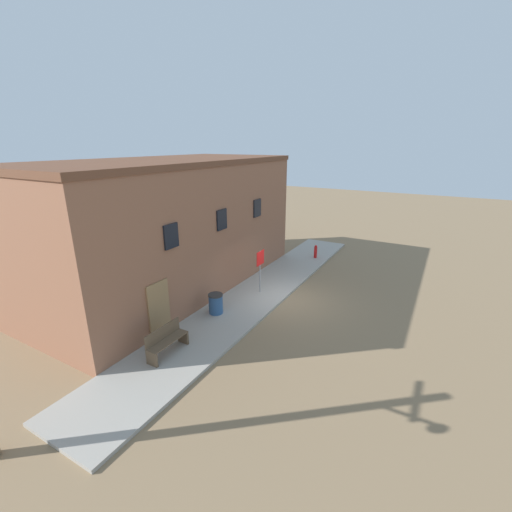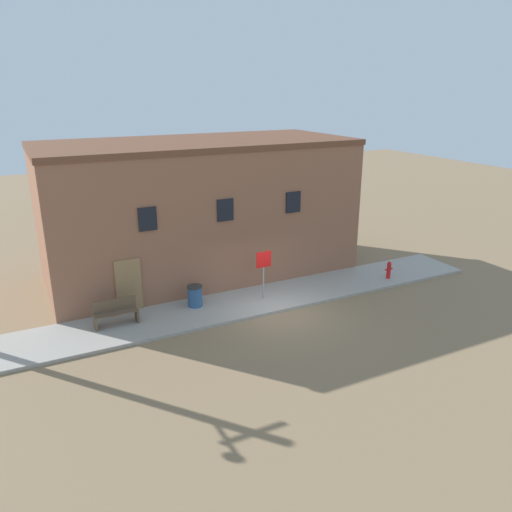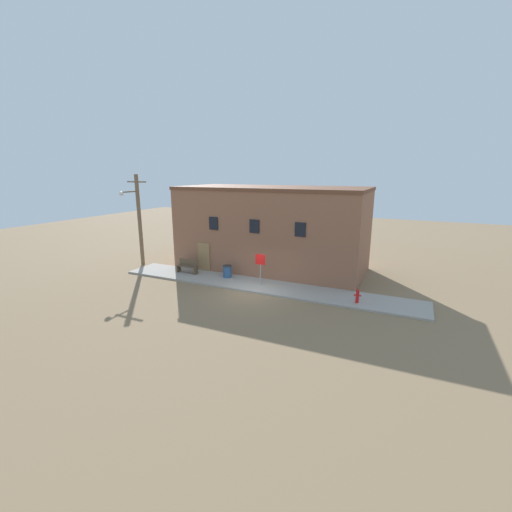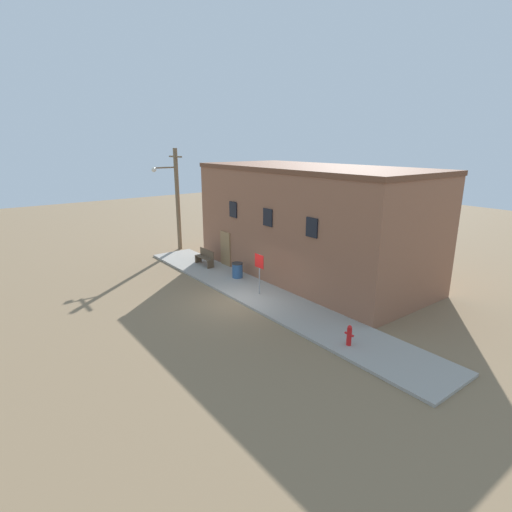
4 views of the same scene
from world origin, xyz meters
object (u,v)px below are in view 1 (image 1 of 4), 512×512
(bench, at_px, (166,341))
(stop_sign, at_px, (260,264))
(fire_hydrant, at_px, (316,251))
(trash_bin, at_px, (216,304))

(bench, bearing_deg, stop_sign, -3.28)
(fire_hydrant, xyz_separation_m, trash_bin, (-8.91, 1.11, 0.03))
(bench, bearing_deg, trash_bin, 4.45)
(fire_hydrant, height_order, bench, bench)
(stop_sign, height_order, trash_bin, stop_sign)
(fire_hydrant, bearing_deg, stop_sign, 175.11)
(bench, xyz_separation_m, trash_bin, (3.15, 0.25, -0.05))
(stop_sign, relative_size, bench, 1.29)
(stop_sign, bearing_deg, trash_bin, 168.05)
(fire_hydrant, relative_size, trash_bin, 0.94)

